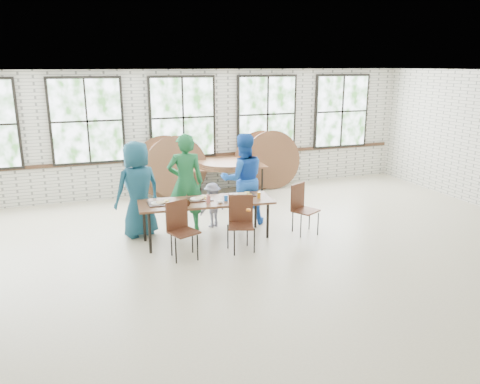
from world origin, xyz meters
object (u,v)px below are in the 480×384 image
Objects in this scene: chair_near_right at (241,218)px; storage_table at (228,168)px; dining_table at (206,203)px; chair_near_left at (180,225)px.

chair_near_right reaches higher than storage_table.
dining_table is 1.34× the size of storage_table.
chair_near_left is 1.00× the size of chair_near_right.
chair_near_right is 3.45m from storage_table.
chair_near_left is 1.05m from chair_near_right.
chair_near_left is at bearing -116.80° from storage_table.
storage_table is (1.32, 2.70, -0.00)m from dining_table.
chair_near_left reaches higher than dining_table.
dining_table is 0.78m from chair_near_right.
chair_near_right is 0.52× the size of storage_table.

